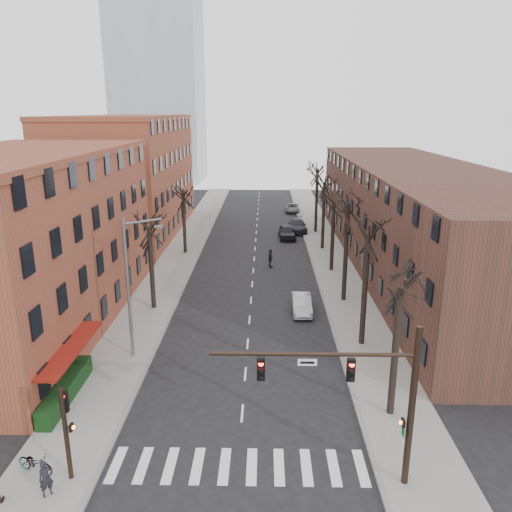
{
  "coord_description": "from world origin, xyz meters",
  "views": [
    {
      "loc": [
        1.13,
        -18.44,
        15.03
      ],
      "look_at": [
        0.43,
        19.37,
        4.0
      ],
      "focal_mm": 35.0,
      "sensor_mm": 36.0,
      "label": 1
    }
  ],
  "objects_px": {
    "parked_car_near": "(287,232)",
    "bicycle": "(36,463)",
    "silver_sedan": "(302,304)",
    "parked_car_mid": "(297,226)",
    "pedestrian_a": "(46,479)"
  },
  "relations": [
    {
      "from": "parked_car_near",
      "to": "parked_car_mid",
      "type": "height_order",
      "value": "parked_car_near"
    },
    {
      "from": "bicycle",
      "to": "pedestrian_a",
      "type": "bearing_deg",
      "value": -122.16
    },
    {
      "from": "parked_car_mid",
      "to": "pedestrian_a",
      "type": "distance_m",
      "value": 48.3
    },
    {
      "from": "parked_car_mid",
      "to": "pedestrian_a",
      "type": "height_order",
      "value": "pedestrian_a"
    },
    {
      "from": "silver_sedan",
      "to": "bicycle",
      "type": "bearing_deg",
      "value": -124.22
    },
    {
      "from": "parked_car_near",
      "to": "parked_car_mid",
      "type": "xyz_separation_m",
      "value": [
        1.5,
        3.58,
        -0.02
      ]
    },
    {
      "from": "pedestrian_a",
      "to": "bicycle",
      "type": "distance_m",
      "value": 1.7
    },
    {
      "from": "parked_car_near",
      "to": "bicycle",
      "type": "relative_size",
      "value": 2.69
    },
    {
      "from": "parked_car_mid",
      "to": "bicycle",
      "type": "height_order",
      "value": "parked_car_mid"
    },
    {
      "from": "parked_car_near",
      "to": "bicycle",
      "type": "distance_m",
      "value": 43.48
    },
    {
      "from": "pedestrian_a",
      "to": "parked_car_near",
      "type": "bearing_deg",
      "value": 35.0
    },
    {
      "from": "silver_sedan",
      "to": "pedestrian_a",
      "type": "xyz_separation_m",
      "value": [
        -11.56,
        -19.58,
        0.25
      ]
    },
    {
      "from": "parked_car_near",
      "to": "pedestrian_a",
      "type": "xyz_separation_m",
      "value": [
        -11.36,
        -42.97,
        0.11
      ]
    },
    {
      "from": "parked_car_near",
      "to": "silver_sedan",
      "type": "bearing_deg",
      "value": -91.99
    },
    {
      "from": "pedestrian_a",
      "to": "bicycle",
      "type": "relative_size",
      "value": 0.87
    }
  ]
}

